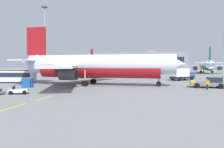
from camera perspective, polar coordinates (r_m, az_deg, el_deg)
ground at (r=58.12m, az=20.33°, el=-1.77°), size 400.00×400.00×0.00m
apron_paint_markings at (r=57.83m, az=-1.60°, el=-1.63°), size 8.00×98.82×0.01m
airliner_foreground at (r=44.12m, az=-4.24°, el=2.19°), size 34.68×34.63×12.20m
pushback_tug at (r=43.07m, az=24.15°, el=-2.10°), size 6.19×3.55×2.08m
airliner_mid_left at (r=81.00m, az=-3.50°, el=2.01°), size 26.89×28.59×10.66m
airliner_far_center at (r=114.51m, az=23.51°, el=2.13°), size 33.13×33.43×11.71m
apron_shuttle_bus at (r=55.16m, az=-25.52°, el=-0.27°), size 12.32×4.96×3.00m
catering_truck at (r=60.09m, az=17.84°, el=-0.03°), size 6.78×6.50×3.14m
fuel_service_truck at (r=67.11m, az=-5.82°, el=0.34°), size 7.36×3.91×3.14m
ground_crew_worker at (r=39.79m, az=23.75°, el=-2.32°), size 0.61×0.42×1.74m
uld_cargo_container at (r=42.71m, az=-21.28°, el=-2.22°), size 1.79×1.76×1.60m
apron_light_mast_near at (r=90.41m, az=-17.22°, el=10.26°), size 1.80×1.80×26.79m
terminal_satellite at (r=162.74m, az=6.67°, el=3.27°), size 69.32×27.12×14.11m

